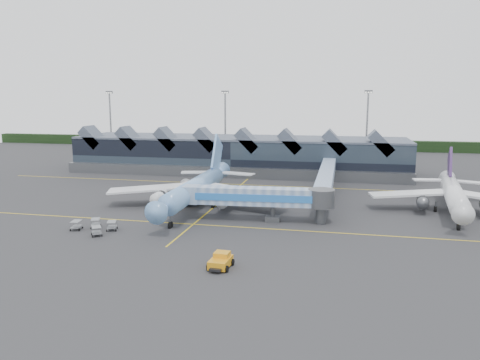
% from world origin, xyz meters
% --- Properties ---
extents(ground, '(260.00, 260.00, 0.00)m').
position_xyz_m(ground, '(0.00, 0.00, 0.00)').
color(ground, '#262729').
rests_on(ground, ground).
extents(taxi_stripes, '(120.00, 60.00, 0.01)m').
position_xyz_m(taxi_stripes, '(0.00, 10.00, 0.01)').
color(taxi_stripes, yellow).
rests_on(taxi_stripes, ground).
extents(tree_line_far, '(260.00, 4.00, 4.00)m').
position_xyz_m(tree_line_far, '(0.00, 110.00, 2.00)').
color(tree_line_far, black).
rests_on(tree_line_far, ground).
extents(terminal, '(90.00, 22.25, 12.52)m').
position_xyz_m(terminal, '(-5.07, 47.35, 4.88)').
color(terminal, black).
rests_on(terminal, ground).
extents(light_masts, '(132.40, 42.56, 22.45)m').
position_xyz_m(light_masts, '(21.00, 62.80, 12.49)').
color(light_masts, gray).
rests_on(light_masts, ground).
extents(main_airliner, '(34.94, 40.09, 12.90)m').
position_xyz_m(main_airliner, '(-3.06, 3.98, 3.79)').
color(main_airliner, '#77AEF2').
rests_on(main_airliner, ground).
extents(regional_jet, '(28.91, 31.76, 10.90)m').
position_xyz_m(regional_jet, '(42.42, 9.52, 3.46)').
color(regional_jet, white).
rests_on(regional_jet, ground).
extents(jet_bridge, '(24.92, 5.32, 5.73)m').
position_xyz_m(jet_bridge, '(11.14, -3.59, 3.98)').
color(jet_bridge, '#7290BE').
rests_on(jet_bridge, ground).
extents(fuel_truck, '(6.57, 10.91, 3.74)m').
position_xyz_m(fuel_truck, '(-6.52, 8.36, 2.10)').
color(fuel_truck, black).
rests_on(fuel_truck, ground).
extents(pushback_tug, '(2.74, 4.14, 1.78)m').
position_xyz_m(pushback_tug, '(9.31, -25.94, 0.80)').
color(pushback_tug, orange).
rests_on(pushback_tug, ground).
extents(baggage_carts, '(7.23, 6.37, 1.41)m').
position_xyz_m(baggage_carts, '(-13.49, -14.81, 0.79)').
color(baggage_carts, gray).
rests_on(baggage_carts, ground).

